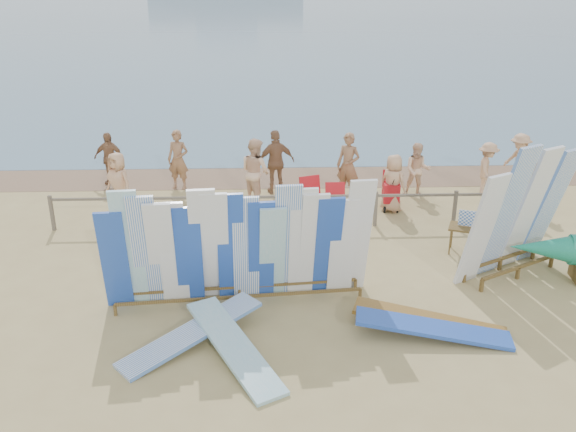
{
  "coord_description": "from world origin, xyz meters",
  "views": [
    {
      "loc": [
        -0.7,
        -11.12,
        5.9
      ],
      "look_at": [
        -0.26,
        1.25,
        0.98
      ],
      "focal_mm": 38.0,
      "sensor_mm": 36.0,
      "label": 1
    }
  ],
  "objects_px": {
    "beachgoer_6": "(393,183)",
    "beachgoer_9": "(487,169)",
    "side_surfboard_rack": "(517,216)",
    "vendor_table": "(466,239)",
    "flat_board_c": "(428,327)",
    "beachgoer_4": "(276,162)",
    "stroller": "(391,195)",
    "beachgoer_8": "(417,170)",
    "beachgoer_0": "(119,183)",
    "beachgoer_extra_0": "(519,161)",
    "flat_board_a": "(234,356)",
    "beachgoer_extra_1": "(109,158)",
    "flat_board_d": "(432,338)",
    "main_surfboard_rack": "(239,249)",
    "beachgoer_10": "(529,179)",
    "flat_board_e": "(192,343)",
    "beachgoer_2": "(255,171)",
    "beach_chair_right": "(313,202)",
    "beachgoer_7": "(348,166)",
    "beachgoer_1": "(178,160)",
    "beach_chair_left": "(335,206)"
  },
  "relations": [
    {
      "from": "flat_board_e",
      "to": "beachgoer_1",
      "type": "distance_m",
      "value": 8.36
    },
    {
      "from": "beachgoer_2",
      "to": "flat_board_e",
      "type": "bearing_deg",
      "value": 131.83
    },
    {
      "from": "flat_board_a",
      "to": "beachgoer_1",
      "type": "height_order",
      "value": "beachgoer_1"
    },
    {
      "from": "beachgoer_4",
      "to": "beachgoer_10",
      "type": "height_order",
      "value": "beachgoer_4"
    },
    {
      "from": "beachgoer_6",
      "to": "beachgoer_extra_1",
      "type": "xyz_separation_m",
      "value": [
        -8.03,
        2.58,
        0.01
      ]
    },
    {
      "from": "beachgoer_0",
      "to": "flat_board_d",
      "type": "bearing_deg",
      "value": -8.86
    },
    {
      "from": "beachgoer_0",
      "to": "beachgoer_extra_1",
      "type": "height_order",
      "value": "beachgoer_0"
    },
    {
      "from": "vendor_table",
      "to": "beachgoer_extra_0",
      "type": "relative_size",
      "value": 0.63
    },
    {
      "from": "beachgoer_7",
      "to": "beachgoer_9",
      "type": "relative_size",
      "value": 1.21
    },
    {
      "from": "stroller",
      "to": "flat_board_c",
      "type": "bearing_deg",
      "value": -88.26
    },
    {
      "from": "flat_board_d",
      "to": "beachgoer_2",
      "type": "distance_m",
      "value": 7.62
    },
    {
      "from": "flat_board_d",
      "to": "beachgoer_extra_0",
      "type": "distance_m",
      "value": 9.19
    },
    {
      "from": "side_surfboard_rack",
      "to": "beachgoer_extra_0",
      "type": "relative_size",
      "value": 1.8
    },
    {
      "from": "beachgoer_0",
      "to": "beachgoer_extra_0",
      "type": "xyz_separation_m",
      "value": [
        11.28,
        1.7,
        -0.01
      ]
    },
    {
      "from": "flat_board_c",
      "to": "beachgoer_7",
      "type": "relative_size",
      "value": 1.45
    },
    {
      "from": "side_surfboard_rack",
      "to": "beach_chair_left",
      "type": "relative_size",
      "value": 3.56
    },
    {
      "from": "flat_board_d",
      "to": "beachgoer_extra_0",
      "type": "xyz_separation_m",
      "value": [
        4.55,
        7.95,
        0.81
      ]
    },
    {
      "from": "side_surfboard_rack",
      "to": "main_surfboard_rack",
      "type": "bearing_deg",
      "value": 160.9
    },
    {
      "from": "flat_board_c",
      "to": "beachgoer_extra_0",
      "type": "relative_size",
      "value": 1.66
    },
    {
      "from": "beachgoer_9",
      "to": "beachgoer_6",
      "type": "bearing_deg",
      "value": 128.82
    },
    {
      "from": "vendor_table",
      "to": "beachgoer_10",
      "type": "xyz_separation_m",
      "value": [
        2.53,
        2.79,
        0.49
      ]
    },
    {
      "from": "side_surfboard_rack",
      "to": "vendor_table",
      "type": "xyz_separation_m",
      "value": [
        -0.62,
        1.08,
        -0.98
      ]
    },
    {
      "from": "flat_board_e",
      "to": "beachgoer_8",
      "type": "bearing_deg",
      "value": 102.64
    },
    {
      "from": "flat_board_a",
      "to": "beachgoer_4",
      "type": "relative_size",
      "value": 1.46
    },
    {
      "from": "flat_board_c",
      "to": "beachgoer_8",
      "type": "relative_size",
      "value": 1.76
    },
    {
      "from": "vendor_table",
      "to": "beachgoer_2",
      "type": "xyz_separation_m",
      "value": [
        -4.78,
        3.44,
        0.57
      ]
    },
    {
      "from": "beach_chair_right",
      "to": "beachgoer_extra_0",
      "type": "relative_size",
      "value": 0.56
    },
    {
      "from": "beachgoer_8",
      "to": "beachgoer_extra_1",
      "type": "xyz_separation_m",
      "value": [
        -8.96,
        1.4,
        0.02
      ]
    },
    {
      "from": "side_surfboard_rack",
      "to": "beachgoer_8",
      "type": "distance_m",
      "value": 5.07
    },
    {
      "from": "flat_board_a",
      "to": "beachgoer_extra_1",
      "type": "height_order",
      "value": "beachgoer_extra_1"
    },
    {
      "from": "beachgoer_8",
      "to": "beachgoer_9",
      "type": "relative_size",
      "value": 1.0
    },
    {
      "from": "beach_chair_right",
      "to": "beachgoer_1",
      "type": "xyz_separation_m",
      "value": [
        -3.8,
        2.0,
        0.61
      ]
    },
    {
      "from": "beach_chair_right",
      "to": "beachgoer_2",
      "type": "bearing_deg",
      "value": 136.19
    },
    {
      "from": "stroller",
      "to": "beachgoer_8",
      "type": "bearing_deg",
      "value": 53.39
    },
    {
      "from": "beachgoer_10",
      "to": "vendor_table",
      "type": "bearing_deg",
      "value": 101.6
    },
    {
      "from": "beachgoer_2",
      "to": "beachgoer_8",
      "type": "xyz_separation_m",
      "value": [
        4.57,
        0.45,
        -0.15
      ]
    },
    {
      "from": "main_surfboard_rack",
      "to": "beach_chair_left",
      "type": "xyz_separation_m",
      "value": [
        2.34,
        4.54,
        -0.88
      ]
    },
    {
      "from": "main_surfboard_rack",
      "to": "beachgoer_6",
      "type": "relative_size",
      "value": 3.25
    },
    {
      "from": "side_surfboard_rack",
      "to": "stroller",
      "type": "distance_m",
      "value": 4.42
    },
    {
      "from": "flat_board_c",
      "to": "beachgoer_4",
      "type": "bearing_deg",
      "value": 37.76
    },
    {
      "from": "beachgoer_0",
      "to": "beachgoer_8",
      "type": "bearing_deg",
      "value": 41.5
    },
    {
      "from": "beachgoer_2",
      "to": "flat_board_c",
      "type": "bearing_deg",
      "value": 166.18
    },
    {
      "from": "beachgoer_6",
      "to": "beachgoer_9",
      "type": "xyz_separation_m",
      "value": [
        2.92,
        1.2,
        -0.01
      ]
    },
    {
      "from": "beach_chair_left",
      "to": "beachgoer_0",
      "type": "distance_m",
      "value": 5.71
    },
    {
      "from": "flat_board_e",
      "to": "flat_board_d",
      "type": "bearing_deg",
      "value": 50.24
    },
    {
      "from": "beachgoer_2",
      "to": "flat_board_a",
      "type": "bearing_deg",
      "value": 138.05
    },
    {
      "from": "beachgoer_9",
      "to": "side_surfboard_rack",
      "type": "bearing_deg",
      "value": -176.59
    },
    {
      "from": "beachgoer_0",
      "to": "beachgoer_6",
      "type": "bearing_deg",
      "value": 33.11
    },
    {
      "from": "vendor_table",
      "to": "beachgoer_4",
      "type": "xyz_separation_m",
      "value": [
        -4.2,
        4.28,
        0.58
      ]
    },
    {
      "from": "stroller",
      "to": "beachgoer_9",
      "type": "bearing_deg",
      "value": 25.56
    }
  ]
}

